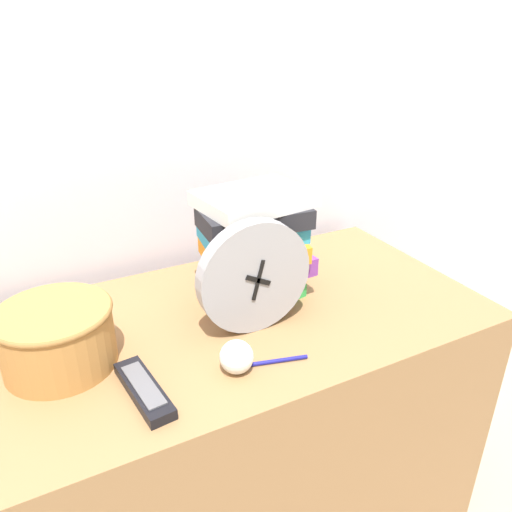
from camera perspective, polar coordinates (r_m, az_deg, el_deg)
The scene contains 8 objects.
wall_back at distance 1.25m, azimuth -12.54°, elevation 20.20°, with size 6.00×0.04×2.40m.
desk at distance 1.31m, azimuth -4.17°, elevation -20.69°, with size 1.20×0.58×0.72m.
desk_clock at distance 1.00m, azimuth -0.17°, elevation -2.41°, with size 0.24×0.04×0.24m.
book_stack at distance 1.11m, azimuth -0.07°, elevation 1.47°, with size 0.25×0.20×0.25m.
basket at distance 0.99m, azimuth -21.84°, elevation -8.39°, with size 0.21×0.21×0.12m.
tv_remote at distance 0.91m, azimuth -12.69°, elevation -14.67°, with size 0.06×0.18×0.02m.
crumpled_paper_ball at distance 0.92m, azimuth -2.24°, elevation -11.44°, with size 0.06×0.06×0.06m.
pen at distance 0.96m, azimuth 2.02°, elevation -11.95°, with size 0.13×0.04×0.01m.
Camera 1 is at (-0.34, -0.55, 1.31)m, focal length 35.00 mm.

